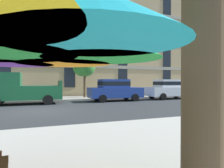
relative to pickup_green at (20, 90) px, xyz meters
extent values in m
plane|color=#2D3033|center=(1.22, -3.70, -1.03)|extent=(120.00, 120.00, 0.00)
cube|color=#9E998E|center=(1.22, 3.10, -0.97)|extent=(56.00, 3.60, 0.12)
cube|color=tan|center=(1.22, 11.30, 6.97)|extent=(47.38, 12.00, 16.00)
cube|color=#9E937F|center=(1.22, 5.26, 2.17)|extent=(46.44, 0.08, 0.36)
cube|color=#9E937F|center=(1.22, 5.26, 5.37)|extent=(46.44, 0.08, 0.36)
cube|color=black|center=(-1.74, 5.27, 7.37)|extent=(1.10, 0.06, 14.80)
cube|color=black|center=(4.19, 5.27, 7.37)|extent=(1.10, 0.06, 14.80)
cube|color=black|center=(10.11, 5.27, 7.37)|extent=(1.10, 0.06, 14.80)
cube|color=black|center=(16.03, 5.27, 7.37)|extent=(1.10, 0.06, 14.80)
cube|color=black|center=(21.95, 5.27, 7.37)|extent=(1.10, 0.06, 14.80)
cube|color=#195933|center=(0.24, 0.00, -0.21)|extent=(5.10, 1.90, 0.96)
cube|color=#195933|center=(-0.86, 0.00, 0.72)|extent=(1.90, 1.75, 0.90)
cube|color=#195933|center=(2.71, 0.00, 0.45)|extent=(0.16, 1.75, 0.36)
cylinder|color=black|center=(1.82, 0.95, -0.69)|extent=(0.68, 0.22, 0.68)
cylinder|color=black|center=(1.82, -0.95, -0.69)|extent=(0.68, 0.22, 0.68)
cylinder|color=black|center=(-1.34, 0.95, -0.69)|extent=(0.68, 0.22, 0.68)
cube|color=navy|center=(7.13, 0.00, -0.33)|extent=(4.40, 1.76, 0.80)
cube|color=navy|center=(6.98, 0.00, 0.41)|extent=(2.30, 1.55, 0.68)
cube|color=black|center=(6.98, 0.00, 0.41)|extent=(2.32, 1.57, 0.32)
cylinder|color=black|center=(8.49, 0.88, -0.73)|extent=(0.60, 0.22, 0.60)
cylinder|color=black|center=(8.49, -0.88, -0.73)|extent=(0.60, 0.22, 0.60)
cylinder|color=black|center=(5.76, 0.88, -0.73)|extent=(0.60, 0.22, 0.60)
cylinder|color=black|center=(5.76, -0.88, -0.73)|extent=(0.60, 0.22, 0.60)
cube|color=silver|center=(12.50, 0.00, -0.33)|extent=(4.40, 1.76, 0.80)
cube|color=silver|center=(12.35, 0.00, 0.41)|extent=(2.30, 1.55, 0.68)
cube|color=black|center=(12.35, 0.00, 0.41)|extent=(2.32, 1.57, 0.32)
cylinder|color=black|center=(13.87, 0.88, -0.73)|extent=(0.60, 0.22, 0.60)
cylinder|color=black|center=(13.87, -0.88, -0.73)|extent=(0.60, 0.22, 0.60)
cylinder|color=black|center=(11.14, 0.88, -0.73)|extent=(0.60, 0.22, 0.60)
cylinder|color=black|center=(11.14, -0.88, -0.73)|extent=(0.60, 0.22, 0.60)
cube|color=black|center=(19.02, 0.00, -0.33)|extent=(4.40, 1.76, 0.80)
cube|color=black|center=(18.87, 0.00, 0.41)|extent=(2.30, 1.55, 0.68)
cube|color=black|center=(18.87, 0.00, 0.41)|extent=(2.32, 1.57, 0.32)
cylinder|color=black|center=(20.39, 0.88, -0.73)|extent=(0.60, 0.22, 0.60)
cylinder|color=black|center=(17.66, 0.88, -0.73)|extent=(0.60, 0.22, 0.60)
cylinder|color=black|center=(17.66, -0.88, -0.73)|extent=(0.60, 0.22, 0.60)
cylinder|color=brown|center=(5.26, 3.10, 0.06)|extent=(0.24, 0.24, 2.17)
sphere|color=#387F33|center=(5.10, 3.34, 1.98)|extent=(1.85, 1.85, 1.85)
sphere|color=#387F33|center=(5.37, 3.03, 1.89)|extent=(1.68, 1.68, 1.68)
cone|color=green|center=(1.97, -12.70, 1.05)|extent=(1.39, 1.39, 0.43)
cone|color=orange|center=(1.63, -11.88, 1.05)|extent=(1.39, 1.39, 0.43)
cone|color=#662D9E|center=(0.81, -11.53, 1.05)|extent=(1.39, 1.39, 0.43)
cone|color=#199EB2|center=(1.63, -13.52, 1.05)|extent=(1.39, 1.39, 0.43)
cylinder|color=brown|center=(3.49, -12.72, 1.47)|extent=(0.60, 0.60, 5.00)
camera|label=1|loc=(1.28, -14.90, 0.57)|focal=31.29mm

